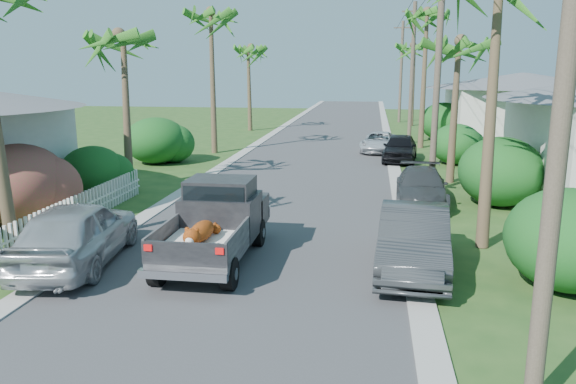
% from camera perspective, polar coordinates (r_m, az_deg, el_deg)
% --- Properties ---
extents(ground, '(120.00, 120.00, 0.00)m').
position_cam_1_polar(ground, '(11.43, -8.56, -13.08)').
color(ground, '#25491B').
rests_on(ground, ground).
extents(road, '(8.00, 100.00, 0.02)m').
position_cam_1_polar(road, '(35.31, 3.33, 4.51)').
color(road, '#38383A').
rests_on(road, ground).
extents(curb_left, '(0.60, 100.00, 0.06)m').
position_cam_1_polar(curb_left, '(35.95, -3.54, 4.68)').
color(curb_left, '#A5A39E').
rests_on(curb_left, ground).
extents(curb_right, '(0.60, 100.00, 0.06)m').
position_cam_1_polar(curb_right, '(35.19, 10.34, 4.33)').
color(curb_right, '#A5A39E').
rests_on(curb_right, ground).
extents(pickup_truck, '(1.98, 5.12, 2.06)m').
position_cam_1_polar(pickup_truck, '(14.86, -7.09, -2.80)').
color(pickup_truck, black).
rests_on(pickup_truck, ground).
extents(parked_car_rn, '(1.96, 4.81, 1.55)m').
position_cam_1_polar(parked_car_rn, '(14.14, 12.63, -4.80)').
color(parked_car_rn, '#303336').
rests_on(parked_car_rn, ground).
extents(parked_car_rm, '(1.99, 4.51, 1.29)m').
position_cam_1_polar(parked_car_rm, '(21.03, 13.39, 0.46)').
color(parked_car_rm, '#34373A').
rests_on(parked_car_rm, ground).
extents(parked_car_rf, '(2.13, 4.36, 1.43)m').
position_cam_1_polar(parked_car_rf, '(30.66, 11.32, 4.41)').
color(parked_car_rf, black).
rests_on(parked_car_rf, ground).
extents(parked_car_rd, '(2.45, 4.39, 1.16)m').
position_cam_1_polar(parked_car_rd, '(33.90, 9.24, 5.01)').
color(parked_car_rd, silver).
rests_on(parked_car_rd, ground).
extents(parked_car_ln, '(2.59, 5.13, 1.67)m').
position_cam_1_polar(parked_car_ln, '(15.12, -20.66, -3.94)').
color(parked_car_ln, '#B2B5B9').
rests_on(parked_car_ln, ground).
extents(palm_l_b, '(4.40, 4.40, 7.40)m').
position_cam_1_polar(palm_l_b, '(24.02, -16.54, 14.97)').
color(palm_l_b, brown).
rests_on(palm_l_b, ground).
extents(palm_l_c, '(4.40, 4.40, 9.20)m').
position_cam_1_polar(palm_l_c, '(33.25, -7.86, 17.58)').
color(palm_l_c, brown).
rests_on(palm_l_c, ground).
extents(palm_l_d, '(4.40, 4.40, 7.70)m').
position_cam_1_polar(palm_l_d, '(44.90, -4.03, 14.43)').
color(palm_l_d, brown).
rests_on(palm_l_d, ground).
extents(palm_r_b, '(4.40, 4.40, 7.20)m').
position_cam_1_polar(palm_r_b, '(25.09, 16.96, 14.36)').
color(palm_r_b, brown).
rests_on(palm_r_b, ground).
extents(palm_r_c, '(4.40, 4.40, 9.40)m').
position_cam_1_polar(palm_r_c, '(36.10, 13.97, 17.24)').
color(palm_r_c, brown).
rests_on(palm_r_c, ground).
extents(palm_r_d, '(4.40, 4.40, 8.00)m').
position_cam_1_polar(palm_r_d, '(49.97, 12.75, 14.30)').
color(palm_r_d, brown).
rests_on(palm_r_d, ground).
extents(shrub_l_b, '(3.00, 3.30, 2.60)m').
position_cam_1_polar(shrub_l_b, '(19.58, -25.68, 0.64)').
color(shrub_l_b, '#BE1B44').
rests_on(shrub_l_b, ground).
extents(shrub_l_c, '(2.40, 2.64, 2.00)m').
position_cam_1_polar(shrub_l_c, '(22.79, -19.21, 1.93)').
color(shrub_l_c, '#164D1F').
rests_on(shrub_l_c, ground).
extents(shrub_l_d, '(3.20, 3.52, 2.40)m').
position_cam_1_polar(shrub_l_d, '(30.21, -13.27, 5.12)').
color(shrub_l_d, '#164D1F').
rests_on(shrub_l_d, ground).
extents(shrub_r_a, '(2.80, 3.08, 2.30)m').
position_cam_1_polar(shrub_r_a, '(14.09, 26.66, -4.33)').
color(shrub_r_a, '#164D1F').
rests_on(shrub_r_a, ground).
extents(shrub_r_b, '(3.00, 3.30, 2.50)m').
position_cam_1_polar(shrub_r_b, '(21.65, 20.80, 1.96)').
color(shrub_r_b, '#164D1F').
rests_on(shrub_r_b, ground).
extents(shrub_r_c, '(2.60, 2.86, 2.10)m').
position_cam_1_polar(shrub_r_c, '(30.39, 16.73, 4.68)').
color(shrub_r_c, '#164D1F').
rests_on(shrub_r_c, ground).
extents(shrub_r_d, '(3.20, 3.52, 2.60)m').
position_cam_1_polar(shrub_r_d, '(40.28, 15.51, 6.91)').
color(shrub_r_d, '#164D1F').
rests_on(shrub_r_d, ground).
extents(picket_fence, '(0.10, 11.00, 1.00)m').
position_cam_1_polar(picket_fence, '(18.38, -21.65, -2.27)').
color(picket_fence, white).
rests_on(picket_fence, ground).
extents(house_right_far, '(9.00, 8.00, 4.60)m').
position_cam_1_polar(house_right_far, '(41.12, 22.57, 7.67)').
color(house_right_far, silver).
rests_on(house_right_far, ground).
extents(utility_pole_a, '(1.60, 0.26, 9.00)m').
position_cam_1_polar(utility_pole_a, '(8.21, 26.26, 9.10)').
color(utility_pole_a, brown).
rests_on(utility_pole_a, ground).
extents(utility_pole_b, '(1.60, 0.26, 9.00)m').
position_cam_1_polar(utility_pole_b, '(22.96, 14.94, 11.32)').
color(utility_pole_b, brown).
rests_on(utility_pole_b, ground).
extents(utility_pole_c, '(1.60, 0.26, 9.00)m').
position_cam_1_polar(utility_pole_c, '(37.91, 12.49, 11.75)').
color(utility_pole_c, brown).
rests_on(utility_pole_c, ground).
extents(utility_pole_d, '(1.60, 0.26, 9.00)m').
position_cam_1_polar(utility_pole_d, '(52.89, 11.42, 11.93)').
color(utility_pole_d, brown).
rests_on(utility_pole_d, ground).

